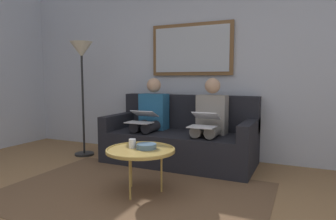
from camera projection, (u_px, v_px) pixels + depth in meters
wall_rear at (193, 67)px, 4.41m from camera, size 6.00×0.12×2.60m
area_rug at (132, 193)px, 2.96m from camera, size 2.60×1.80×0.01m
couch at (181, 139)px, 4.07m from camera, size 1.98×0.90×0.90m
framed_mirror at (191, 49)px, 4.30m from camera, size 1.22×0.05×0.74m
coffee_table at (141, 150)px, 2.93m from camera, size 0.68×0.68×0.45m
cup at (132, 143)px, 2.98m from camera, size 0.07×0.07×0.09m
bowl at (146, 146)px, 2.94m from camera, size 0.20×0.20×0.05m
person_left at (210, 120)px, 3.80m from camera, size 0.38×0.58×1.14m
laptop_white at (204, 120)px, 3.60m from camera, size 0.31×0.39×0.17m
person_right at (151, 116)px, 4.16m from camera, size 0.38×0.58×1.14m
laptop_silver at (142, 117)px, 3.94m from camera, size 0.34×0.35×0.15m
standing_lamp at (82, 62)px, 4.32m from camera, size 0.32×0.32×1.66m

